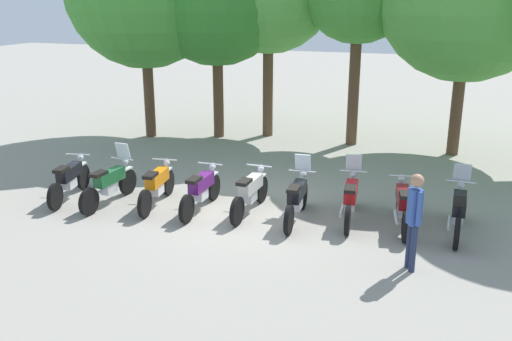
{
  "coord_description": "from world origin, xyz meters",
  "views": [
    {
      "loc": [
        4.1,
        -11.29,
        4.76
      ],
      "look_at": [
        0.0,
        0.5,
        0.9
      ],
      "focal_mm": 39.34,
      "sensor_mm": 36.0,
      "label": 1
    }
  ],
  "objects_px": {
    "motorcycle_0": "(70,179)",
    "motorcycle_7": "(403,205)",
    "motorcycle_1": "(110,183)",
    "motorcycle_6": "(351,198)",
    "motorcycle_4": "(250,192)",
    "person_0": "(414,214)",
    "motorcycle_8": "(459,210)",
    "motorcycle_2": "(157,185)",
    "motorcycle_3": "(201,190)",
    "motorcycle_5": "(297,198)"
  },
  "relations": [
    {
      "from": "motorcycle_3",
      "to": "person_0",
      "type": "bearing_deg",
      "value": -108.08
    },
    {
      "from": "motorcycle_0",
      "to": "motorcycle_1",
      "type": "xyz_separation_m",
      "value": [
        1.14,
        0.02,
        0.01
      ]
    },
    {
      "from": "motorcycle_4",
      "to": "motorcycle_5",
      "type": "height_order",
      "value": "motorcycle_5"
    },
    {
      "from": "motorcycle_2",
      "to": "motorcycle_7",
      "type": "relative_size",
      "value": 1.0
    },
    {
      "from": "motorcycle_0",
      "to": "motorcycle_7",
      "type": "relative_size",
      "value": 0.99
    },
    {
      "from": "motorcycle_2",
      "to": "person_0",
      "type": "height_order",
      "value": "person_0"
    },
    {
      "from": "motorcycle_7",
      "to": "motorcycle_0",
      "type": "bearing_deg",
      "value": 86.54
    },
    {
      "from": "motorcycle_4",
      "to": "motorcycle_7",
      "type": "bearing_deg",
      "value": -83.49
    },
    {
      "from": "motorcycle_4",
      "to": "motorcycle_7",
      "type": "height_order",
      "value": "same"
    },
    {
      "from": "motorcycle_7",
      "to": "person_0",
      "type": "height_order",
      "value": "person_0"
    },
    {
      "from": "motorcycle_1",
      "to": "motorcycle_7",
      "type": "distance_m",
      "value": 6.82
    },
    {
      "from": "motorcycle_7",
      "to": "motorcycle_5",
      "type": "bearing_deg",
      "value": 90.03
    },
    {
      "from": "motorcycle_4",
      "to": "motorcycle_5",
      "type": "relative_size",
      "value": 1.0
    },
    {
      "from": "motorcycle_2",
      "to": "motorcycle_5",
      "type": "distance_m",
      "value": 3.39
    },
    {
      "from": "person_0",
      "to": "motorcycle_2",
      "type": "bearing_deg",
      "value": 137.54
    },
    {
      "from": "motorcycle_7",
      "to": "motorcycle_3",
      "type": "bearing_deg",
      "value": 87.1
    },
    {
      "from": "motorcycle_7",
      "to": "person_0",
      "type": "relative_size",
      "value": 1.19
    },
    {
      "from": "motorcycle_6",
      "to": "motorcycle_7",
      "type": "height_order",
      "value": "motorcycle_6"
    },
    {
      "from": "person_0",
      "to": "motorcycle_8",
      "type": "bearing_deg",
      "value": 39.8
    },
    {
      "from": "motorcycle_4",
      "to": "motorcycle_5",
      "type": "bearing_deg",
      "value": -92.85
    },
    {
      "from": "motorcycle_1",
      "to": "motorcycle_6",
      "type": "bearing_deg",
      "value": -79.28
    },
    {
      "from": "motorcycle_4",
      "to": "person_0",
      "type": "height_order",
      "value": "person_0"
    },
    {
      "from": "motorcycle_6",
      "to": "motorcycle_7",
      "type": "distance_m",
      "value": 1.13
    },
    {
      "from": "motorcycle_0",
      "to": "motorcycle_1",
      "type": "bearing_deg",
      "value": -101.05
    },
    {
      "from": "motorcycle_1",
      "to": "motorcycle_4",
      "type": "distance_m",
      "value": 3.43
    },
    {
      "from": "motorcycle_5",
      "to": "person_0",
      "type": "distance_m",
      "value": 3.12
    },
    {
      "from": "motorcycle_6",
      "to": "motorcycle_1",
      "type": "bearing_deg",
      "value": 92.37
    },
    {
      "from": "motorcycle_0",
      "to": "motorcycle_6",
      "type": "bearing_deg",
      "value": -94.72
    },
    {
      "from": "motorcycle_3",
      "to": "motorcycle_6",
      "type": "relative_size",
      "value": 1.0
    },
    {
      "from": "motorcycle_0",
      "to": "motorcycle_6",
      "type": "xyz_separation_m",
      "value": [
        6.77,
        0.86,
        0.01
      ]
    },
    {
      "from": "motorcycle_3",
      "to": "motorcycle_4",
      "type": "distance_m",
      "value": 1.15
    },
    {
      "from": "motorcycle_3",
      "to": "motorcycle_1",
      "type": "bearing_deg",
      "value": 96.78
    },
    {
      "from": "motorcycle_4",
      "to": "motorcycle_8",
      "type": "bearing_deg",
      "value": -84.71
    },
    {
      "from": "motorcycle_0",
      "to": "motorcycle_4",
      "type": "xyz_separation_m",
      "value": [
        4.52,
        0.56,
        0.0
      ]
    },
    {
      "from": "motorcycle_2",
      "to": "motorcycle_4",
      "type": "height_order",
      "value": "same"
    },
    {
      "from": "motorcycle_2",
      "to": "motorcycle_6",
      "type": "bearing_deg",
      "value": -90.67
    },
    {
      "from": "motorcycle_3",
      "to": "motorcycle_0",
      "type": "bearing_deg",
      "value": 94.5
    },
    {
      "from": "motorcycle_4",
      "to": "person_0",
      "type": "distance_m",
      "value": 4.14
    },
    {
      "from": "motorcycle_6",
      "to": "motorcycle_8",
      "type": "relative_size",
      "value": 1.0
    },
    {
      "from": "motorcycle_0",
      "to": "motorcycle_2",
      "type": "distance_m",
      "value": 2.28
    },
    {
      "from": "motorcycle_5",
      "to": "person_0",
      "type": "relative_size",
      "value": 1.2
    },
    {
      "from": "motorcycle_0",
      "to": "motorcycle_3",
      "type": "bearing_deg",
      "value": -96.49
    },
    {
      "from": "motorcycle_4",
      "to": "motorcycle_0",
      "type": "bearing_deg",
      "value": 98.45
    },
    {
      "from": "motorcycle_0",
      "to": "motorcycle_6",
      "type": "relative_size",
      "value": 0.99
    },
    {
      "from": "motorcycle_7",
      "to": "person_0",
      "type": "distance_m",
      "value": 2.14
    },
    {
      "from": "motorcycle_5",
      "to": "motorcycle_8",
      "type": "height_order",
      "value": "same"
    },
    {
      "from": "motorcycle_7",
      "to": "motorcycle_8",
      "type": "bearing_deg",
      "value": -99.44
    },
    {
      "from": "motorcycle_0",
      "to": "motorcycle_2",
      "type": "bearing_deg",
      "value": -94.53
    },
    {
      "from": "motorcycle_5",
      "to": "motorcycle_6",
      "type": "xyz_separation_m",
      "value": [
        1.13,
        0.38,
        0.0
      ]
    },
    {
      "from": "motorcycle_8",
      "to": "motorcycle_7",
      "type": "bearing_deg",
      "value": 91.18
    }
  ]
}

